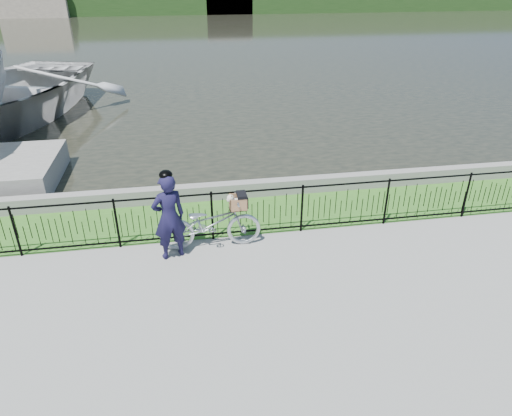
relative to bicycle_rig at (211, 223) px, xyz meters
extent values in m
plane|color=gray|center=(1.06, -1.30, -0.57)|extent=(120.00, 120.00, 0.00)
cube|color=#366D22|center=(1.06, 1.30, -0.56)|extent=(60.00, 2.00, 0.01)
plane|color=#27271D|center=(1.06, 31.70, -0.57)|extent=(120.00, 120.00, 0.00)
cube|color=gray|center=(1.06, 2.30, -0.37)|extent=(60.00, 0.30, 0.40)
cube|color=#25461B|center=(1.06, 58.70, 0.93)|extent=(120.00, 6.00, 3.00)
cube|color=#A49584|center=(7.06, 57.20, 1.03)|extent=(6.00, 3.00, 3.20)
imported|color=silver|center=(-0.01, 0.00, -0.01)|extent=(2.13, 0.74, 1.12)
cube|color=black|center=(0.59, 0.00, 0.30)|extent=(0.38, 0.18, 0.02)
cube|color=#A07049|center=(0.59, 0.00, 0.30)|extent=(0.35, 0.32, 0.01)
cube|color=#A07049|center=(0.59, 0.15, 0.44)|extent=(0.35, 0.02, 0.28)
cube|color=#A07049|center=(0.59, -0.15, 0.44)|extent=(0.35, 0.02, 0.28)
cube|color=#A07049|center=(0.75, 0.00, 0.44)|extent=(0.02, 0.32, 0.28)
cube|color=#A07049|center=(0.42, 0.00, 0.44)|extent=(0.01, 0.32, 0.28)
cube|color=black|center=(0.66, 0.00, 0.61)|extent=(0.19, 0.33, 0.06)
cube|color=black|center=(0.77, 0.00, 0.47)|extent=(0.02, 0.33, 0.22)
ellipsoid|color=silver|center=(0.57, 0.00, 0.43)|extent=(0.31, 0.22, 0.20)
sphere|color=silver|center=(0.43, -0.02, 0.56)|extent=(0.15, 0.15, 0.15)
sphere|color=silver|center=(0.38, -0.04, 0.53)|extent=(0.07, 0.07, 0.07)
sphere|color=black|center=(0.35, -0.05, 0.52)|extent=(0.02, 0.02, 0.02)
cone|color=olive|center=(0.43, 0.04, 0.62)|extent=(0.06, 0.08, 0.08)
cone|color=olive|center=(0.45, -0.06, 0.62)|extent=(0.06, 0.08, 0.08)
imported|color=#151233|center=(-0.84, -0.25, 0.35)|extent=(0.77, 0.63, 1.84)
ellipsoid|color=black|center=(-0.84, -0.25, 1.25)|extent=(0.26, 0.29, 0.18)
camera|label=1|loc=(-0.47, -8.38, 4.74)|focal=32.00mm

